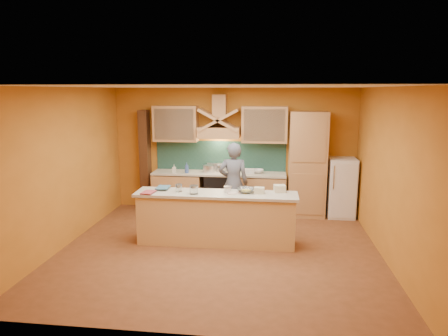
# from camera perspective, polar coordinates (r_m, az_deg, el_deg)

# --- Properties ---
(floor) EXTENTS (5.50, 5.00, 0.01)m
(floor) POSITION_cam_1_polar(r_m,az_deg,el_deg) (7.13, -0.65, -11.57)
(floor) COLOR brown
(floor) RESTS_ON ground
(ceiling) EXTENTS (5.50, 5.00, 0.01)m
(ceiling) POSITION_cam_1_polar(r_m,az_deg,el_deg) (6.58, -0.71, 11.55)
(ceiling) COLOR white
(ceiling) RESTS_ON wall_back
(wall_back) EXTENTS (5.50, 0.02, 2.80)m
(wall_back) POSITION_cam_1_polar(r_m,az_deg,el_deg) (9.16, 1.36, 2.62)
(wall_back) COLOR #C47926
(wall_back) RESTS_ON floor
(wall_front) EXTENTS (5.50, 0.02, 2.80)m
(wall_front) POSITION_cam_1_polar(r_m,az_deg,el_deg) (4.33, -5.04, -7.05)
(wall_front) COLOR #C47926
(wall_front) RESTS_ON floor
(wall_left) EXTENTS (0.02, 5.00, 2.80)m
(wall_left) POSITION_cam_1_polar(r_m,az_deg,el_deg) (7.58, -21.77, 0.05)
(wall_left) COLOR #C47926
(wall_left) RESTS_ON floor
(wall_right) EXTENTS (0.02, 5.00, 2.80)m
(wall_right) POSITION_cam_1_polar(r_m,az_deg,el_deg) (6.92, 22.51, -0.98)
(wall_right) COLOR #C47926
(wall_right) RESTS_ON floor
(base_cabinet_left) EXTENTS (1.10, 0.60, 0.86)m
(base_cabinet_left) POSITION_cam_1_polar(r_m,az_deg,el_deg) (9.27, -6.57, -3.47)
(base_cabinet_left) COLOR tan
(base_cabinet_left) RESTS_ON floor
(base_cabinet_right) EXTENTS (1.10, 0.60, 0.86)m
(base_cabinet_right) POSITION_cam_1_polar(r_m,az_deg,el_deg) (9.03, 5.27, -3.84)
(base_cabinet_right) COLOR tan
(base_cabinet_right) RESTS_ON floor
(counter_top) EXTENTS (3.00, 0.62, 0.04)m
(counter_top) POSITION_cam_1_polar(r_m,az_deg,el_deg) (8.99, -0.74, -0.77)
(counter_top) COLOR #BDB3A0
(counter_top) RESTS_ON base_cabinet_left
(stove) EXTENTS (0.60, 0.58, 0.90)m
(stove) POSITION_cam_1_polar(r_m,az_deg,el_deg) (9.10, -0.73, -3.55)
(stove) COLOR black
(stove) RESTS_ON floor
(backsplash) EXTENTS (3.00, 0.03, 0.70)m
(backsplash) POSITION_cam_1_polar(r_m,az_deg,el_deg) (9.21, -0.51, 1.72)
(backsplash) COLOR #1C3D36
(backsplash) RESTS_ON wall_back
(range_hood) EXTENTS (0.92, 0.50, 0.24)m
(range_hood) POSITION_cam_1_polar(r_m,az_deg,el_deg) (8.90, -0.71, 5.10)
(range_hood) COLOR tan
(range_hood) RESTS_ON wall_back
(hood_chimney) EXTENTS (0.30, 0.30, 0.50)m
(hood_chimney) POSITION_cam_1_polar(r_m,az_deg,el_deg) (8.96, -0.63, 8.86)
(hood_chimney) COLOR tan
(hood_chimney) RESTS_ON wall_back
(upper_cabinet_left) EXTENTS (1.00, 0.35, 0.80)m
(upper_cabinet_left) POSITION_cam_1_polar(r_m,az_deg,el_deg) (9.14, -6.91, 6.31)
(upper_cabinet_left) COLOR tan
(upper_cabinet_left) RESTS_ON wall_back
(upper_cabinet_right) EXTENTS (1.00, 0.35, 0.80)m
(upper_cabinet_right) POSITION_cam_1_polar(r_m,az_deg,el_deg) (8.88, 5.80, 6.20)
(upper_cabinet_right) COLOR tan
(upper_cabinet_right) RESTS_ON wall_back
(pantry_column) EXTENTS (0.80, 0.60, 2.30)m
(pantry_column) POSITION_cam_1_polar(r_m,az_deg,el_deg) (8.90, 11.80, 0.51)
(pantry_column) COLOR tan
(pantry_column) RESTS_ON floor
(fridge) EXTENTS (0.58, 0.60, 1.30)m
(fridge) POSITION_cam_1_polar(r_m,az_deg,el_deg) (9.10, 16.39, -2.70)
(fridge) COLOR white
(fridge) RESTS_ON floor
(trim_column_left) EXTENTS (0.20, 0.30, 2.30)m
(trim_column_left) POSITION_cam_1_polar(r_m,az_deg,el_deg) (9.48, -11.17, 1.16)
(trim_column_left) COLOR #472816
(trim_column_left) RESTS_ON floor
(island_body) EXTENTS (2.80, 0.55, 0.88)m
(island_body) POSITION_cam_1_polar(r_m,az_deg,el_deg) (7.27, -1.14, -7.42)
(island_body) COLOR #DFB272
(island_body) RESTS_ON floor
(island_top) EXTENTS (2.90, 0.62, 0.05)m
(island_top) POSITION_cam_1_polar(r_m,az_deg,el_deg) (7.13, -1.15, -3.76)
(island_top) COLOR #BDB3A0
(island_top) RESTS_ON island_body
(person) EXTENTS (0.64, 0.44, 1.70)m
(person) POSITION_cam_1_polar(r_m,az_deg,el_deg) (8.27, 1.35, -2.18)
(person) COLOR slate
(person) RESTS_ON floor
(pot_large) EXTENTS (0.28, 0.28, 0.16)m
(pot_large) POSITION_cam_1_polar(r_m,az_deg,el_deg) (9.03, -2.20, -0.21)
(pot_large) COLOR silver
(pot_large) RESTS_ON stove
(pot_small) EXTENTS (0.24, 0.24, 0.13)m
(pot_small) POSITION_cam_1_polar(r_m,az_deg,el_deg) (9.09, -0.42, -0.23)
(pot_small) COLOR #B5B6BC
(pot_small) RESTS_ON stove
(soap_bottle_a) EXTENTS (0.09, 0.09, 0.18)m
(soap_bottle_a) POSITION_cam_1_polar(r_m,az_deg,el_deg) (9.05, -7.14, -0.08)
(soap_bottle_a) COLOR beige
(soap_bottle_a) RESTS_ON counter_top
(soap_bottle_b) EXTENTS (0.11, 0.11, 0.24)m
(soap_bottle_b) POSITION_cam_1_polar(r_m,az_deg,el_deg) (8.96, -5.35, 0.05)
(soap_bottle_b) COLOR #354F94
(soap_bottle_b) RESTS_ON counter_top
(bowl_back) EXTENTS (0.28, 0.28, 0.08)m
(bowl_back) POSITION_cam_1_polar(r_m,az_deg,el_deg) (8.98, 4.86, -0.44)
(bowl_back) COLOR silver
(bowl_back) RESTS_ON counter_top
(dish_rack) EXTENTS (0.26, 0.21, 0.09)m
(dish_rack) POSITION_cam_1_polar(r_m,az_deg,el_deg) (8.95, 3.56, -0.43)
(dish_rack) COLOR silver
(dish_rack) RESTS_ON counter_top
(book_lower) EXTENTS (0.24, 0.30, 0.03)m
(book_lower) POSITION_cam_1_polar(r_m,az_deg,el_deg) (7.26, -11.51, -3.40)
(book_lower) COLOR #A83C42
(book_lower) RESTS_ON island_top
(book_upper) EXTENTS (0.23, 0.31, 0.02)m
(book_upper) POSITION_cam_1_polar(r_m,az_deg,el_deg) (7.48, -9.55, -2.74)
(book_upper) COLOR #3A6681
(book_upper) RESTS_ON island_top
(jar_large) EXTENTS (0.17, 0.17, 0.15)m
(jar_large) POSITION_cam_1_polar(r_m,az_deg,el_deg) (7.05, -4.33, -3.11)
(jar_large) COLOR white
(jar_large) RESTS_ON island_top
(jar_small) EXTENTS (0.15, 0.15, 0.14)m
(jar_small) POSITION_cam_1_polar(r_m,az_deg,el_deg) (7.24, -6.48, -2.84)
(jar_small) COLOR silver
(jar_small) RESTS_ON island_top
(kitchen_scale) EXTENTS (0.11, 0.11, 0.09)m
(kitchen_scale) POSITION_cam_1_polar(r_m,az_deg,el_deg) (7.15, 0.54, -3.14)
(kitchen_scale) COLOR white
(kitchen_scale) RESTS_ON island_top
(mixing_bowl) EXTENTS (0.33, 0.33, 0.08)m
(mixing_bowl) POSITION_cam_1_polar(r_m,az_deg,el_deg) (7.15, 3.13, -3.21)
(mixing_bowl) COLOR silver
(mixing_bowl) RESTS_ON island_top
(cloth) EXTENTS (0.26, 0.23, 0.01)m
(cloth) POSITION_cam_1_polar(r_m,az_deg,el_deg) (7.10, 1.37, -3.56)
(cloth) COLOR beige
(cloth) RESTS_ON island_top
(grocery_bag_a) EXTENTS (0.23, 0.20, 0.13)m
(grocery_bag_a) POSITION_cam_1_polar(r_m,az_deg,el_deg) (7.23, 7.95, -2.93)
(grocery_bag_a) COLOR beige
(grocery_bag_a) RESTS_ON island_top
(grocery_bag_b) EXTENTS (0.19, 0.15, 0.11)m
(grocery_bag_b) POSITION_cam_1_polar(r_m,az_deg,el_deg) (7.10, 5.05, -3.21)
(grocery_bag_b) COLOR beige
(grocery_bag_b) RESTS_ON island_top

